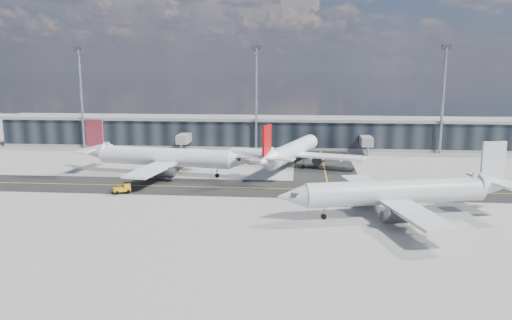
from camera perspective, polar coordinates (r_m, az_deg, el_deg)
The scene contains 9 objects.
ground at distance 93.20m, azimuth -2.68°, elevation -3.76°, with size 300.00×300.00×0.00m, color gray.
taxiway_lanes at distance 103.14m, azimuth 0.30°, elevation -2.34°, with size 180.00×63.00×0.03m.
terminal_concourse at distance 146.14m, azimuth 0.29°, elevation 3.11°, with size 152.00×19.80×8.80m.
floodlight_masts at distance 138.20m, azimuth 0.02°, elevation 7.47°, with size 102.50×0.70×28.90m.
airliner_af at distance 109.79m, azimuth -10.64°, elevation 0.32°, with size 39.44×33.76×11.69m.
airliner_redtail at distance 116.04m, azimuth 4.09°, elevation 1.01°, with size 33.29×38.62×11.66m.
airliner_near at distance 81.21m, azimuth 16.02°, elevation -3.57°, with size 38.21×32.87×11.45m.
baggage_tug at distance 95.79m, azimuth -14.92°, elevation -3.12°, with size 3.37×2.82×1.92m.
service_van at distance 130.74m, azimuth 0.02°, elevation 0.79°, with size 2.83×6.14×1.71m, color white.
Camera 1 is at (12.59, -89.43, 23.01)m, focal length 35.00 mm.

